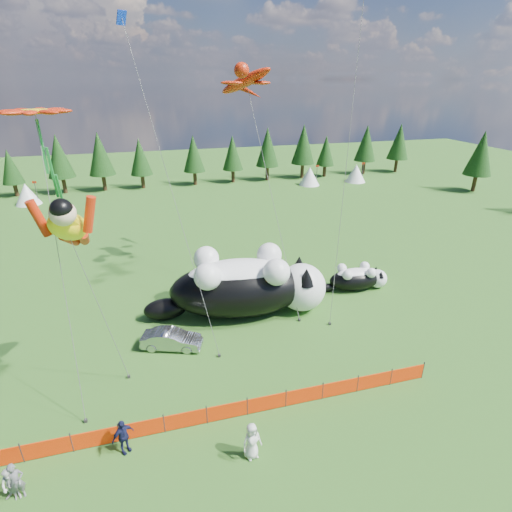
% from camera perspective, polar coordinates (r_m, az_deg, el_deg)
% --- Properties ---
extents(ground, '(160.00, 160.00, 0.00)m').
position_cam_1_polar(ground, '(23.28, -5.65, -17.00)').
color(ground, '#123309').
rests_on(ground, ground).
extents(safety_fence, '(22.06, 0.06, 1.10)m').
position_cam_1_polar(safety_fence, '(20.77, -4.12, -21.22)').
color(safety_fence, '#262626').
rests_on(safety_fence, ground).
extents(tree_line, '(90.00, 4.00, 8.00)m').
position_cam_1_polar(tree_line, '(63.50, -13.25, 13.14)').
color(tree_line, black).
rests_on(tree_line, ground).
extents(festival_tents, '(50.00, 3.20, 2.80)m').
position_cam_1_polar(festival_tents, '(60.62, -2.15, 10.74)').
color(festival_tents, white).
rests_on(festival_tents, ground).
extents(cat_large, '(12.77, 5.63, 4.62)m').
position_cam_1_polar(cat_large, '(27.68, -1.30, -4.13)').
color(cat_large, black).
rests_on(cat_large, ground).
extents(cat_small, '(5.52, 2.29, 1.99)m').
position_cam_1_polar(cat_small, '(32.34, 14.33, -3.05)').
color(cat_small, black).
rests_on(cat_small, ground).
extents(car, '(3.90, 2.44, 1.21)m').
position_cam_1_polar(car, '(25.52, -11.96, -11.58)').
color(car, '#A5A5AA').
rests_on(car, ground).
extents(spectator_a, '(0.72, 0.57, 1.72)m').
position_cam_1_polar(spectator_a, '(20.17, -31.10, -25.87)').
color(spectator_a, '#5A595E').
rests_on(spectator_a, ground).
extents(spectator_b, '(0.84, 0.60, 1.57)m').
position_cam_1_polar(spectator_b, '(20.25, -31.57, -26.07)').
color(spectator_b, silver).
rests_on(spectator_b, ground).
extents(spectator_c, '(1.16, 1.00, 1.77)m').
position_cam_1_polar(spectator_c, '(20.04, -18.45, -23.27)').
color(spectator_c, '#15183B').
rests_on(spectator_c, ground).
extents(spectator_e, '(0.99, 0.75, 1.82)m').
position_cam_1_polar(spectator_e, '(18.99, -0.61, -24.92)').
color(spectator_e, silver).
rests_on(spectator_e, ground).
extents(superhero_kite, '(4.35, 4.65, 11.27)m').
position_cam_1_polar(superhero_kite, '(19.37, -25.13, 3.86)').
color(superhero_kite, yellow).
rests_on(superhero_kite, ground).
extents(gecko_kite, '(6.63, 12.17, 17.41)m').
position_cam_1_polar(gecko_kite, '(31.00, -1.53, 23.70)').
color(gecko_kite, '#B82109').
rests_on(gecko_kite, ground).
extents(flower_kite, '(4.02, 6.48, 14.46)m').
position_cam_1_polar(flower_kite, '(21.00, -28.94, 17.14)').
color(flower_kite, '#B82109').
rests_on(flower_kite, ground).
extents(diamond_kite_a, '(3.95, 6.12, 19.31)m').
position_cam_1_polar(diamond_kite_a, '(24.69, -17.77, 27.16)').
color(diamond_kite_a, '#0D30CA').
rests_on(diamond_kite_a, ground).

